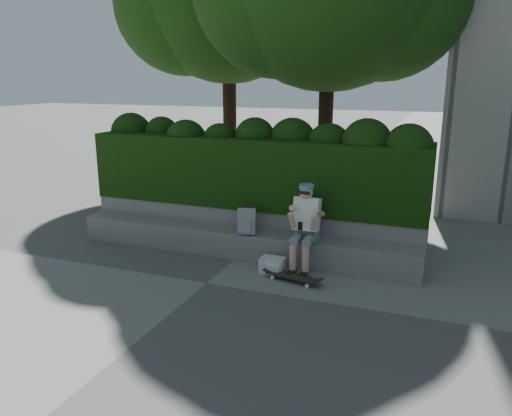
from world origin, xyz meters
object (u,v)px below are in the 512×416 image
at_px(person, 305,224).
at_px(skateboard, 292,277).
at_px(backpack_plaid, 247,221).
at_px(backpack_ground, 273,265).

distance_m(person, skateboard, 0.87).
relative_size(person, backpack_plaid, 3.17).
distance_m(backpack_plaid, backpack_ground, 0.91).
relative_size(skateboard, backpack_plaid, 1.97).
bearing_deg(skateboard, person, 97.94).
height_order(person, backpack_ground, person).
bearing_deg(backpack_plaid, person, -21.45).
height_order(skateboard, backpack_plaid, backpack_plaid).
bearing_deg(person, skateboard, -93.50).
height_order(backpack_plaid, backpack_ground, backpack_plaid).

